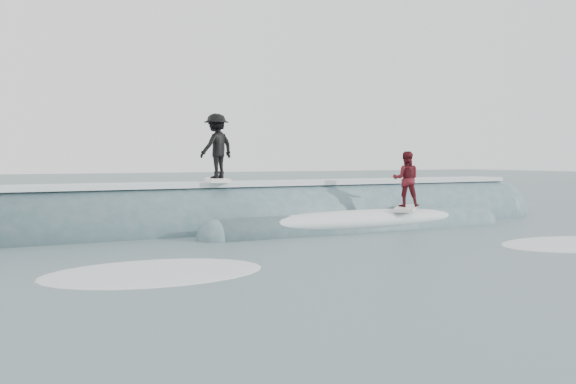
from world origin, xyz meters
name	(u,v)px	position (x,y,z in m)	size (l,w,h in m)	color
ground	(398,253)	(0.00, 0.00, 0.00)	(160.00, 160.00, 0.00)	#3D5459
breaking_wave	(282,226)	(0.20, 5.88, 0.04)	(20.72, 4.11, 2.65)	#3A5A62
surfer_black	(217,148)	(-1.81, 6.12, 2.37)	(1.39, 2.07, 1.97)	white
surfer_red	(406,182)	(3.35, 3.92, 1.36)	(1.76, 1.84, 1.75)	silver
whitewater	(482,253)	(1.63, -0.89, 0.00)	(13.92, 5.54, 0.10)	silver
far_swells	(152,204)	(-0.35, 17.65, 0.00)	(39.79, 8.65, 0.80)	#3A5A62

